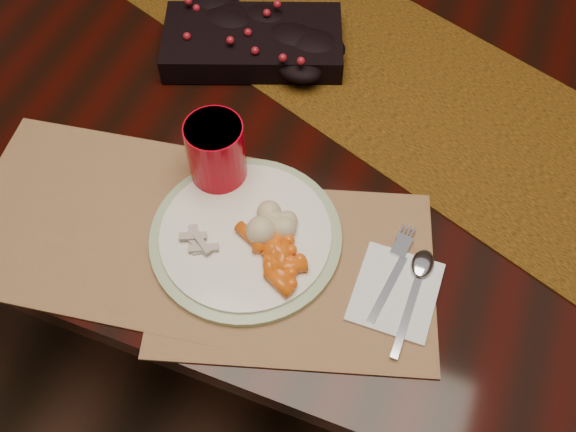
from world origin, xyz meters
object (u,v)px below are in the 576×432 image
at_px(centerpiece, 253,39).
at_px(dinner_plate, 246,236).
at_px(napkin, 396,292).
at_px(baby_carrots, 269,262).
at_px(dining_table, 335,229).
at_px(placemat_main, 295,271).
at_px(mashed_potatoes, 276,221).
at_px(turkey_shreds, 201,240).
at_px(red_cup, 217,154).

relative_size(centerpiece, dinner_plate, 1.11).
relative_size(dinner_plate, napkin, 2.17).
bearing_deg(baby_carrots, centerpiece, 115.55).
bearing_deg(baby_carrots, dining_table, 87.97).
relative_size(dining_table, dinner_plate, 6.38).
height_order(baby_carrots, napkin, baby_carrots).
xyz_separation_m(placemat_main, mashed_potatoes, (-0.05, 0.05, 0.04)).
bearing_deg(dining_table, placemat_main, -85.92).
height_order(dining_table, turkey_shreds, turkey_shreds).
height_order(turkey_shreds, red_cup, red_cup).
height_order(mashed_potatoes, red_cup, red_cup).
height_order(turkey_shreds, napkin, turkey_shreds).
xyz_separation_m(dining_table, baby_carrots, (-0.01, -0.33, 0.40)).
xyz_separation_m(dinner_plate, mashed_potatoes, (0.04, 0.02, 0.03)).
distance_m(mashed_potatoes, red_cup, 0.14).
bearing_deg(baby_carrots, turkey_shreds, -179.74).
xyz_separation_m(centerpiece, placemat_main, (0.23, -0.39, -0.03)).
distance_m(baby_carrots, napkin, 0.18).
height_order(dining_table, centerpiece, centerpiece).
height_order(dining_table, baby_carrots, baby_carrots).
bearing_deg(red_cup, baby_carrots, -42.98).
bearing_deg(turkey_shreds, mashed_potatoes, 32.91).
bearing_deg(centerpiece, placemat_main, -59.86).
relative_size(baby_carrots, red_cup, 0.85).
relative_size(centerpiece, placemat_main, 0.79).
relative_size(dining_table, centerpiece, 5.73).
bearing_deg(centerpiece, dinner_plate, -69.01).
relative_size(centerpiece, turkey_shreds, 5.08).
bearing_deg(turkey_shreds, dinner_plate, 34.64).
xyz_separation_m(dinner_plate, baby_carrots, (0.05, -0.04, 0.02)).
distance_m(dining_table, baby_carrots, 0.52).
height_order(baby_carrots, red_cup, red_cup).
bearing_deg(centerpiece, baby_carrots, -64.45).
bearing_deg(centerpiece, red_cup, -77.95).
distance_m(dining_table, red_cup, 0.51).
relative_size(centerpiece, mashed_potatoes, 4.20).
xyz_separation_m(placemat_main, turkey_shreds, (-0.14, -0.01, 0.02)).
height_order(dining_table, placemat_main, placemat_main).
relative_size(centerpiece, baby_carrots, 3.10).
bearing_deg(baby_carrots, red_cup, 137.02).
relative_size(centerpiece, napkin, 2.41).
relative_size(baby_carrots, turkey_shreds, 1.64).
xyz_separation_m(dining_table, centerpiece, (-0.20, 0.07, 0.41)).
distance_m(turkey_shreds, red_cup, 0.13).
bearing_deg(mashed_potatoes, baby_carrots, -77.51).
height_order(napkin, red_cup, red_cup).
xyz_separation_m(centerpiece, red_cup, (0.06, -0.28, 0.03)).
distance_m(centerpiece, placemat_main, 0.45).
bearing_deg(mashed_potatoes, napkin, -8.58).
xyz_separation_m(baby_carrots, mashed_potatoes, (-0.01, 0.06, 0.01)).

